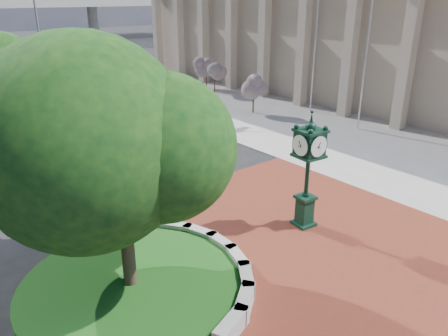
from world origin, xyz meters
TOP-DOWN VIEW (x-y plane):
  - ground at (0.00, 0.00)m, footprint 200.00×200.00m
  - plaza at (0.00, -1.00)m, footprint 12.00×12.00m
  - sidewalk at (16.00, 10.00)m, footprint 20.00×50.00m
  - planter_wall at (-2.71, -0.00)m, footprint 2.96×6.77m
  - grass_bed at (-5.00, 0.00)m, footprint 6.10×6.10m
  - civic_building at (23.60, 12.00)m, footprint 17.35×44.00m
  - tree_planter at (-5.00, 0.00)m, footprint 5.20×5.20m
  - post_clock at (1.68, -0.44)m, footprint 0.95×0.95m
  - parked_car at (2.02, 40.44)m, footprint 2.07×4.56m
  - flagpole_a at (13.55, 5.51)m, footprint 1.46×0.46m
  - flagpole_b at (14.82, 10.38)m, footprint 1.39×0.73m
  - street_lamp_near at (1.03, 23.75)m, footprint 1.74×0.81m
  - shrub_near at (11.29, 12.59)m, footprint 1.20×1.20m
  - shrub_mid at (13.26, 19.48)m, footprint 1.20×1.20m
  - shrub_far at (14.06, 21.70)m, footprint 1.20×1.20m

SIDE VIEW (x-z plane):
  - ground at x=0.00m, z-range 0.00..0.00m
  - plaza at x=0.00m, z-range 0.00..0.04m
  - sidewalk at x=16.00m, z-range 0.00..0.04m
  - grass_bed at x=-5.00m, z-range 0.00..0.40m
  - planter_wall at x=-2.71m, z-range 0.00..0.54m
  - parked_car at x=2.02m, z-range 0.00..1.52m
  - shrub_near at x=11.29m, z-range 0.49..2.69m
  - shrub_mid at x=13.26m, z-range 0.49..2.69m
  - shrub_far at x=14.06m, z-range 0.49..2.69m
  - post_clock at x=1.68m, z-range 0.21..4.41m
  - tree_planter at x=-5.00m, z-range 0.56..6.89m
  - civic_building at x=23.60m, z-range 0.03..8.63m
  - street_lamp_near at x=1.03m, z-range 0.70..8.80m
  - flagpole_b at x=14.82m, z-range 0.12..9.61m
  - flagpole_a at x=13.55m, z-range 0.12..9.71m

